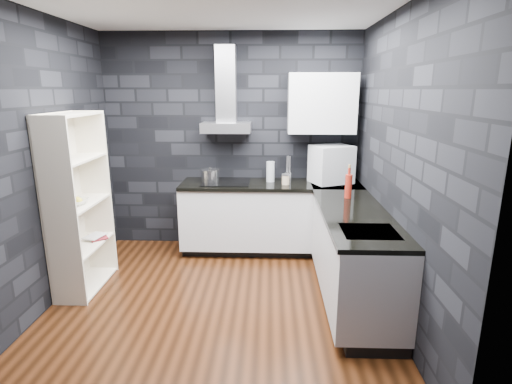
# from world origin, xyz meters

# --- Properties ---
(ground) EXTENTS (3.20, 3.20, 0.00)m
(ground) POSITION_xyz_m (0.00, 0.00, 0.00)
(ground) COLOR #3D1D0D
(ceiling) EXTENTS (3.20, 3.20, 0.00)m
(ceiling) POSITION_xyz_m (0.00, 0.00, 2.70)
(ceiling) COLOR white
(wall_back) EXTENTS (3.20, 0.05, 2.70)m
(wall_back) POSITION_xyz_m (0.00, 1.62, 1.35)
(wall_back) COLOR black
(wall_back) RESTS_ON ground
(wall_front) EXTENTS (3.20, 0.05, 2.70)m
(wall_front) POSITION_xyz_m (0.00, -1.62, 1.35)
(wall_front) COLOR black
(wall_front) RESTS_ON ground
(wall_left) EXTENTS (0.05, 3.20, 2.70)m
(wall_left) POSITION_xyz_m (-1.62, 0.00, 1.35)
(wall_left) COLOR black
(wall_left) RESTS_ON ground
(wall_right) EXTENTS (0.05, 3.20, 2.70)m
(wall_right) POSITION_xyz_m (1.62, 0.00, 1.35)
(wall_right) COLOR black
(wall_right) RESTS_ON ground
(toekick_back) EXTENTS (2.18, 0.50, 0.10)m
(toekick_back) POSITION_xyz_m (0.50, 1.34, 0.05)
(toekick_back) COLOR black
(toekick_back) RESTS_ON ground
(toekick_right) EXTENTS (0.50, 1.78, 0.10)m
(toekick_right) POSITION_xyz_m (1.34, 0.10, 0.05)
(toekick_right) COLOR black
(toekick_right) RESTS_ON ground
(counter_back_cab) EXTENTS (2.20, 0.60, 0.76)m
(counter_back_cab) POSITION_xyz_m (0.50, 1.30, 0.48)
(counter_back_cab) COLOR silver
(counter_back_cab) RESTS_ON ground
(counter_right_cab) EXTENTS (0.60, 1.80, 0.76)m
(counter_right_cab) POSITION_xyz_m (1.30, 0.10, 0.48)
(counter_right_cab) COLOR silver
(counter_right_cab) RESTS_ON ground
(counter_back_top) EXTENTS (2.20, 0.62, 0.04)m
(counter_back_top) POSITION_xyz_m (0.50, 1.29, 0.88)
(counter_back_top) COLOR black
(counter_back_top) RESTS_ON counter_back_cab
(counter_right_top) EXTENTS (0.62, 1.80, 0.04)m
(counter_right_top) POSITION_xyz_m (1.29, 0.10, 0.88)
(counter_right_top) COLOR black
(counter_right_top) RESTS_ON counter_right_cab
(counter_corner_top) EXTENTS (0.62, 0.62, 0.04)m
(counter_corner_top) POSITION_xyz_m (1.30, 1.30, 0.88)
(counter_corner_top) COLOR black
(counter_corner_top) RESTS_ON counter_right_cab
(hood_body) EXTENTS (0.60, 0.34, 0.12)m
(hood_body) POSITION_xyz_m (-0.05, 1.43, 1.56)
(hood_body) COLOR silver
(hood_body) RESTS_ON wall_back
(hood_chimney) EXTENTS (0.24, 0.20, 0.90)m
(hood_chimney) POSITION_xyz_m (-0.05, 1.50, 2.07)
(hood_chimney) COLOR silver
(hood_chimney) RESTS_ON hood_body
(upper_cabinet) EXTENTS (0.80, 0.35, 0.70)m
(upper_cabinet) POSITION_xyz_m (1.10, 1.43, 1.85)
(upper_cabinet) COLOR silver
(upper_cabinet) RESTS_ON wall_back
(cooktop) EXTENTS (0.58, 0.50, 0.01)m
(cooktop) POSITION_xyz_m (-0.05, 1.30, 0.91)
(cooktop) COLOR black
(cooktop) RESTS_ON counter_back_top
(sink_rim) EXTENTS (0.44, 0.40, 0.01)m
(sink_rim) POSITION_xyz_m (1.30, -0.40, 0.89)
(sink_rim) COLOR silver
(sink_rim) RESTS_ON counter_right_top
(pot) EXTENTS (0.24, 0.24, 0.13)m
(pot) POSITION_xyz_m (-0.25, 1.31, 0.98)
(pot) COLOR #B0B1B5
(pot) RESTS_ON cooktop
(glass_vase) EXTENTS (0.12, 0.12, 0.25)m
(glass_vase) POSITION_xyz_m (0.50, 1.37, 1.02)
(glass_vase) COLOR silver
(glass_vase) RESTS_ON counter_back_top
(storage_jar) EXTENTS (0.10, 0.10, 0.11)m
(storage_jar) POSITION_xyz_m (0.68, 1.22, 0.96)
(storage_jar) COLOR tan
(storage_jar) RESTS_ON counter_back_top
(utensil_crock) EXTENTS (0.12, 0.12, 0.12)m
(utensil_crock) POSITION_xyz_m (0.71, 1.40, 0.96)
(utensil_crock) COLOR #B0B1B5
(utensil_crock) RESTS_ON counter_back_top
(appliance_garage) EXTENTS (0.57, 0.51, 0.46)m
(appliance_garage) POSITION_xyz_m (1.24, 1.35, 1.12)
(appliance_garage) COLOR silver
(appliance_garage) RESTS_ON counter_back_top
(red_bottle) EXTENTS (0.09, 0.09, 0.25)m
(red_bottle) POSITION_xyz_m (1.32, 0.63, 1.03)
(red_bottle) COLOR maroon
(red_bottle) RESTS_ON counter_right_top
(bookshelf) EXTENTS (0.45, 0.84, 1.80)m
(bookshelf) POSITION_xyz_m (-1.42, 0.29, 0.90)
(bookshelf) COLOR white
(bookshelf) RESTS_ON ground
(fruit_bowl) EXTENTS (0.24, 0.24, 0.06)m
(fruit_bowl) POSITION_xyz_m (-1.42, 0.24, 0.94)
(fruit_bowl) COLOR silver
(fruit_bowl) RESTS_ON bookshelf
(book_red) EXTENTS (0.15, 0.12, 0.23)m
(book_red) POSITION_xyz_m (-1.43, 0.45, 0.57)
(book_red) COLOR maroon
(book_red) RESTS_ON bookshelf
(book_second) EXTENTS (0.16, 0.06, 0.23)m
(book_second) POSITION_xyz_m (-1.46, 0.50, 0.59)
(book_second) COLOR #B2B2B2
(book_second) RESTS_ON bookshelf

